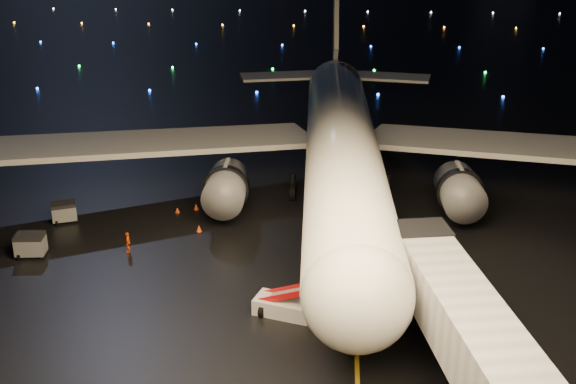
% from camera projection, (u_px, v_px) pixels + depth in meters
% --- Properties ---
extents(lane_centre, '(0.25, 80.00, 0.02)m').
position_uv_depth(lane_centre, '(354.00, 240.00, 55.00)').
color(lane_centre, gold).
rests_on(lane_centre, ground).
extents(airliner, '(61.33, 58.48, 16.78)m').
position_uv_depth(airliner, '(342.00, 100.00, 61.74)').
color(airliner, white).
rests_on(airliner, ground).
extents(belt_loader, '(6.91, 3.61, 3.23)m').
position_uv_depth(belt_loader, '(291.00, 292.00, 44.29)').
color(belt_loader, silver).
rests_on(belt_loader, ground).
extents(crew_c, '(0.50, 0.98, 1.61)m').
position_uv_depth(crew_c, '(128.00, 242.00, 52.87)').
color(crew_c, '#FF530C').
rests_on(crew_c, ground).
extents(safety_cone_0, '(0.55, 0.55, 0.52)m').
position_uv_depth(safety_cone_0, '(199.00, 228.00, 56.49)').
color(safety_cone_0, '#EB4810').
rests_on(safety_cone_0, ground).
extents(safety_cone_1, '(0.46, 0.46, 0.52)m').
position_uv_depth(safety_cone_1, '(196.00, 207.00, 60.67)').
color(safety_cone_1, '#EB4810').
rests_on(safety_cone_1, ground).
extents(safety_cone_2, '(0.46, 0.46, 0.46)m').
position_uv_depth(safety_cone_2, '(177.00, 210.00, 60.03)').
color(safety_cone_2, '#EB4810').
rests_on(safety_cone_2, ground).
extents(safety_cone_3, '(0.58, 0.58, 0.50)m').
position_uv_depth(safety_cone_3, '(83.00, 159.00, 72.43)').
color(safety_cone_3, '#EB4810').
rests_on(safety_cone_3, ground).
extents(taxiway_lights, '(164.00, 92.00, 0.36)m').
position_uv_depth(taxiway_lights, '(288.00, 40.00, 140.34)').
color(taxiway_lights, black).
rests_on(taxiway_lights, ground).
extents(baggage_cart_0, '(2.18, 1.64, 1.73)m').
position_uv_depth(baggage_cart_0, '(31.00, 245.00, 52.25)').
color(baggage_cart_0, gray).
rests_on(baggage_cart_0, ground).
extents(baggage_cart_1, '(2.28, 1.99, 1.61)m').
position_uv_depth(baggage_cart_1, '(64.00, 212.00, 58.11)').
color(baggage_cart_1, gray).
rests_on(baggage_cart_1, ground).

